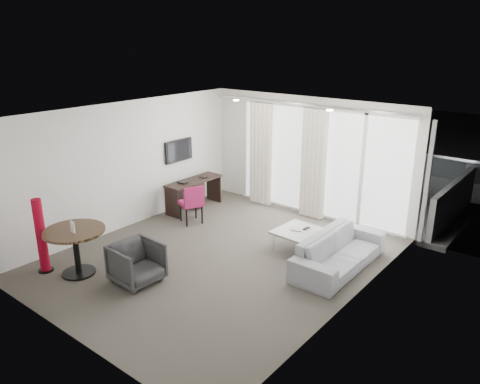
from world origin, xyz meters
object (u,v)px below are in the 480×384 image
Objects in this scene: round_table at (77,252)px; tub_armchair at (137,263)px; desk at (194,194)px; sofa at (339,251)px; rattan_chair_a at (385,188)px; desk_chair at (191,204)px; rattan_chair_b at (393,189)px; red_lamp at (41,236)px; coffee_table at (300,240)px.

round_table reaches higher than tub_armchair.
sofa is at bearing -7.78° from desk.
rattan_chair_a reaches higher than round_table.
sofa is (3.34, 2.94, -0.09)m from round_table.
round_table is 0.48× the size of sofa.
desk_chair is 0.41× the size of sofa.
rattan_chair_a is 0.20m from rattan_chair_b.
red_lamp is 5.05m from sofa.
desk_chair is at bearing 27.79° from tub_armchair.
sofa is at bearing -84.23° from rattan_chair_a.
desk_chair is 4.67m from rattan_chair_b.
rattan_chair_a reaches higher than desk_chair.
rattan_chair_b reaches higher than tub_armchair.
red_lamp is at bearing 118.76° from tub_armchair.
desk_chair is 1.16× the size of tub_armchair.
desk_chair is 3.16m from red_lamp.
round_table is at bearing 29.55° from red_lamp.
rattan_chair_a is (3.25, 6.69, -0.21)m from red_lamp.
desk is 1.72× the size of desk_chair.
rattan_chair_b is at bearing 73.55° from desk_chair.
red_lamp reaches higher than desk.
round_table is 3.96m from coffee_table.
rattan_chair_a is (2.83, 3.56, 0.01)m from desk_chair.
red_lamp is 0.62× the size of sofa.
rattan_chair_b reaches higher than rattan_chair_a.
red_lamp is (0.12, -3.78, 0.30)m from desk.
red_lamp is at bearing -126.12° from rattan_chair_b.
desk_chair is at bearing -173.53° from coffee_table.
desk reaches higher than tub_armchair.
rattan_chair_a reaches higher than coffee_table.
tub_armchair reaches higher than coffee_table.
desk_chair is at bearing -50.32° from desk.
desk reaches higher than coffee_table.
rattan_chair_a is at bearing 75.52° from desk_chair.
round_table reaches higher than desk.
coffee_table is (2.54, 0.29, -0.24)m from desk_chair.
red_lamp reaches higher than desk_chair.
coffee_table is 0.41× the size of sofa.
red_lamp is at bearing -73.75° from desk_chair.
coffee_table is at bearing 49.04° from red_lamp.
rattan_chair_a is at bearing 10.02° from sofa.
round_table is 1.35× the size of tub_armchair.
tub_armchair is at bearing 25.80° from red_lamp.
desk is at bearing 173.26° from coffee_table.
tub_armchair is (1.65, -3.04, -0.01)m from desk.
round_table is 1.18× the size of coffee_table.
desk_chair reaches higher than round_table.
rattan_chair_b reaches higher than coffee_table.
desk_chair is 0.94× the size of rattan_chair_b.
red_lamp is 1.73m from tub_armchair.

